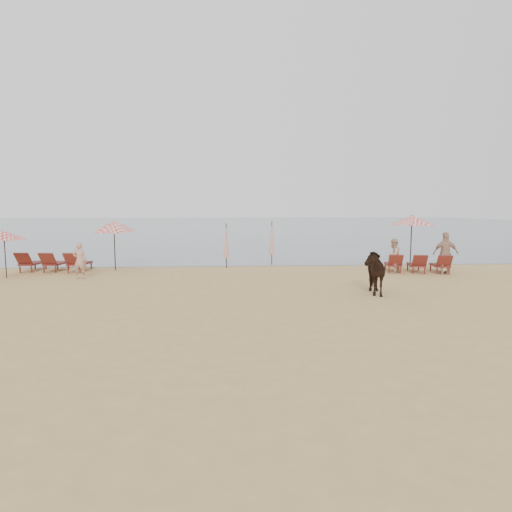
{
  "coord_description": "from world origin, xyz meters",
  "views": [
    {
      "loc": [
        -1.14,
        -12.64,
        3.02
      ],
      "look_at": [
        0.0,
        5.0,
        1.1
      ],
      "focal_mm": 30.0,
      "sensor_mm": 36.0,
      "label": 1
    }
  ],
  "objects": [
    {
      "name": "umbrella_open_left_a",
      "position": [
        -11.05,
        6.9,
        1.9
      ],
      "size": [
        1.86,
        1.86,
        2.12
      ],
      "rotation": [
        0.0,
        0.0,
        0.21
      ],
      "color": "black",
      "rests_on": "ground"
    },
    {
      "name": "beachgoer_right_b",
      "position": [
        9.01,
        6.64,
        0.99
      ],
      "size": [
        1.19,
        0.56,
        1.98
      ],
      "primitive_type": "imported",
      "rotation": [
        0.0,
        0.0,
        3.08
      ],
      "color": "tan",
      "rests_on": "ground"
    },
    {
      "name": "umbrella_closed_left",
      "position": [
        1.24,
        10.63,
        1.47
      ],
      "size": [
        0.29,
        0.29,
        2.39
      ],
      "rotation": [
        0.0,
        0.0,
        -0.22
      ],
      "color": "black",
      "rests_on": "ground"
    },
    {
      "name": "lounger_cluster_right",
      "position": [
        7.92,
        7.2,
        0.43
      ],
      "size": [
        3.12,
        2.23,
        0.62
      ],
      "rotation": [
        0.0,
        0.0,
        -0.21
      ],
      "color": "maroon",
      "rests_on": "ground"
    },
    {
      "name": "umbrella_open_right",
      "position": [
        8.39,
        9.06,
        2.48
      ],
      "size": [
        2.25,
        2.25,
        2.75
      ],
      "rotation": [
        0.0,
        0.0,
        0.39
      ],
      "color": "black",
      "rests_on": "ground"
    },
    {
      "name": "sea",
      "position": [
        0.0,
        80.0,
        0.0
      ],
      "size": [
        160.0,
        140.0,
        0.06
      ],
      "primitive_type": "cube",
      "color": "#51606B",
      "rests_on": "ground"
    },
    {
      "name": "ground",
      "position": [
        0.0,
        0.0,
        0.0
      ],
      "size": [
        120.0,
        120.0,
        0.0
      ],
      "primitive_type": "plane",
      "color": "tan",
      "rests_on": "ground"
    },
    {
      "name": "beachgoer_right_a",
      "position": [
        6.72,
        7.18,
        0.82
      ],
      "size": [
        1.01,
        1.0,
        1.65
      ],
      "primitive_type": "imported",
      "rotation": [
        0.0,
        0.0,
        3.88
      ],
      "color": "tan",
      "rests_on": "ground"
    },
    {
      "name": "beachgoer_left",
      "position": [
        -7.64,
        6.38,
        0.81
      ],
      "size": [
        0.61,
        0.41,
        1.62
      ],
      "primitive_type": "imported",
      "rotation": [
        0.0,
        0.0,
        3.1
      ],
      "color": "tan",
      "rests_on": "ground"
    },
    {
      "name": "lounger_cluster_left",
      "position": [
        -9.68,
        8.69,
        0.47
      ],
      "size": [
        3.21,
        2.09,
        0.67
      ],
      "rotation": [
        0.0,
        0.0,
        -0.1
      ],
      "color": "maroon",
      "rests_on": "ground"
    },
    {
      "name": "cow",
      "position": [
        4.0,
        2.3,
        0.82
      ],
      "size": [
        1.11,
        2.03,
        1.63
      ],
      "primitive_type": "imported",
      "rotation": [
        0.0,
        0.0,
        -0.12
      ],
      "color": "black",
      "rests_on": "ground"
    },
    {
      "name": "umbrella_closed_right",
      "position": [
        -1.25,
        9.39,
        1.43
      ],
      "size": [
        0.28,
        0.28,
        2.33
      ],
      "rotation": [
        0.0,
        0.0,
        0.01
      ],
      "color": "black",
      "rests_on": "ground"
    },
    {
      "name": "umbrella_open_left_b",
      "position": [
        -6.82,
        9.01,
        2.22
      ],
      "size": [
        2.01,
        2.05,
        2.56
      ],
      "rotation": [
        0.0,
        0.0,
        -0.03
      ],
      "color": "black",
      "rests_on": "ground"
    }
  ]
}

